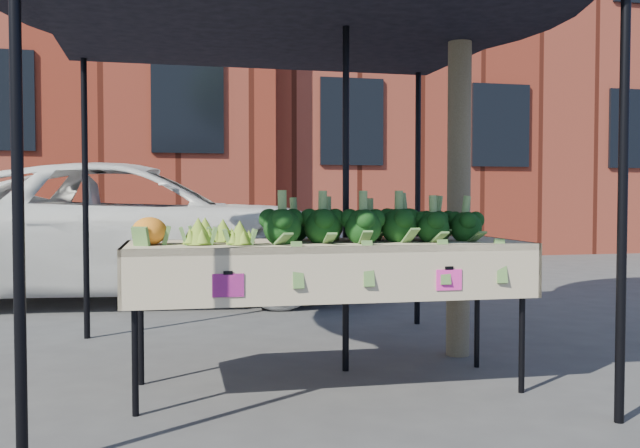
{
  "coord_description": "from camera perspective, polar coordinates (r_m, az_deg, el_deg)",
  "views": [
    {
      "loc": [
        -1.03,
        -4.06,
        1.18
      ],
      "look_at": [
        -0.02,
        0.28,
        1.0
      ],
      "focal_mm": 39.46,
      "sensor_mm": 36.0,
      "label": 1
    }
  ],
  "objects": [
    {
      "name": "ground",
      "position": [
        4.35,
        1.12,
        -13.43
      ],
      "size": [
        90.0,
        90.0,
        0.0
      ],
      "primitive_type": "plane",
      "color": "#37373A"
    },
    {
      "name": "table",
      "position": [
        4.32,
        0.61,
        -7.42
      ],
      "size": [
        2.42,
        0.87,
        0.9
      ],
      "color": "#B9A893",
      "rests_on": "ground"
    },
    {
      "name": "canopy",
      "position": [
        4.7,
        -2.28,
        4.63
      ],
      "size": [
        3.16,
        3.16,
        2.74
      ],
      "primitive_type": null,
      "color": "black",
      "rests_on": "ground"
    },
    {
      "name": "broccoli_heap",
      "position": [
        4.35,
        4.05,
        0.37
      ],
      "size": [
        1.37,
        0.57,
        0.26
      ],
      "primitive_type": "ellipsoid",
      "color": "black",
      "rests_on": "table"
    },
    {
      "name": "romanesco_cluster",
      "position": [
        4.18,
        -8.38,
        -0.14
      ],
      "size": [
        0.43,
        0.57,
        0.2
      ],
      "primitive_type": "ellipsoid",
      "color": "#72A631",
      "rests_on": "table"
    },
    {
      "name": "cauliflower_pair",
      "position": [
        4.09,
        -13.67,
        -0.38
      ],
      "size": [
        0.2,
        0.2,
        0.18
      ],
      "primitive_type": "ellipsoid",
      "color": "orange",
      "rests_on": "table"
    },
    {
      "name": "vehicle",
      "position": [
        8.59,
        -14.79,
        13.09
      ],
      "size": [
        1.83,
        2.74,
        5.6
      ],
      "primitive_type": "imported",
      "rotation": [
        0.0,
        0.0,
        1.46
      ],
      "color": "white",
      "rests_on": "ground"
    },
    {
      "name": "street_tree",
      "position": [
        5.42,
        11.3,
        16.06
      ],
      "size": [
        2.51,
        2.51,
        4.94
      ],
      "primitive_type": null,
      "color": "#1E4C14",
      "rests_on": "ground"
    },
    {
      "name": "building_right",
      "position": [
        18.66,
        12.81,
        11.69
      ],
      "size": [
        12.0,
        8.0,
        8.5
      ],
      "primitive_type": "cube",
      "color": "maroon",
      "rests_on": "ground"
    }
  ]
}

